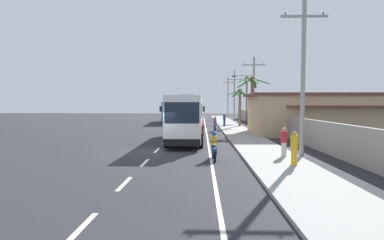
% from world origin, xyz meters
% --- Properties ---
extents(ground_plane, '(160.00, 160.00, 0.00)m').
position_xyz_m(ground_plane, '(0.00, 0.00, 0.00)').
color(ground_plane, '#28282D').
extents(sidewalk_kerb, '(3.20, 90.00, 0.14)m').
position_xyz_m(sidewalk_kerb, '(6.80, 10.00, 0.07)').
color(sidewalk_kerb, '#999993').
rests_on(sidewalk_kerb, ground).
extents(lane_markings, '(3.59, 71.62, 0.01)m').
position_xyz_m(lane_markings, '(2.17, 14.93, 0.00)').
color(lane_markings, white).
rests_on(lane_markings, ground).
extents(boundary_wall, '(0.24, 60.00, 1.94)m').
position_xyz_m(boundary_wall, '(10.60, 14.00, 0.97)').
color(boundary_wall, '#9E998E').
rests_on(boundary_wall, ground).
extents(coach_bus_foreground, '(2.88, 12.26, 3.87)m').
position_xyz_m(coach_bus_foreground, '(1.74, 6.05, 2.01)').
color(coach_bus_foreground, white).
rests_on(coach_bus_foreground, ground).
extents(coach_bus_far_lane, '(3.56, 11.51, 3.61)m').
position_xyz_m(coach_bus_far_lane, '(-1.99, 30.19, 1.88)').
color(coach_bus_far_lane, '#2366A8').
rests_on(coach_bus_far_lane, ground).
extents(motorcycle_beside_bus, '(0.56, 1.96, 1.54)m').
position_xyz_m(motorcycle_beside_bus, '(3.61, -2.65, 0.63)').
color(motorcycle_beside_bus, black).
rests_on(motorcycle_beside_bus, ground).
extents(motorcycle_trailing, '(0.56, 1.96, 1.65)m').
position_xyz_m(motorcycle_trailing, '(4.39, 14.04, 0.67)').
color(motorcycle_trailing, black).
rests_on(motorcycle_trailing, ground).
extents(pedestrian_near_kerb, '(0.36, 0.36, 1.67)m').
position_xyz_m(pedestrian_near_kerb, '(5.89, 20.36, 1.01)').
color(pedestrian_near_kerb, navy).
rests_on(pedestrian_near_kerb, sidewalk_kerb).
extents(pedestrian_midwalk, '(0.36, 0.36, 1.60)m').
position_xyz_m(pedestrian_midwalk, '(7.47, -2.28, 0.97)').
color(pedestrian_midwalk, beige).
rests_on(pedestrian_midwalk, sidewalk_kerb).
extents(pedestrian_far_walk, '(0.36, 0.36, 1.64)m').
position_xyz_m(pedestrian_far_walk, '(7.28, -4.74, 0.99)').
color(pedestrian_far_walk, gold).
rests_on(pedestrian_far_walk, sidewalk_kerb).
extents(utility_pole_nearest, '(2.57, 0.24, 9.32)m').
position_xyz_m(utility_pole_nearest, '(8.52, -2.02, 4.88)').
color(utility_pole_nearest, '#9E9E99').
rests_on(utility_pole_nearest, ground).
extents(utility_pole_mid, '(3.73, 0.24, 8.23)m').
position_xyz_m(utility_pole_mid, '(8.62, 14.90, 4.47)').
color(utility_pole_mid, '#9E9E99').
rests_on(utility_pole_mid, ground).
extents(utility_pole_far, '(2.42, 0.24, 8.71)m').
position_xyz_m(utility_pole_far, '(8.40, 31.82, 4.55)').
color(utility_pole_far, '#9E9E99').
rests_on(utility_pole_far, ground).
extents(utility_pole_distant, '(2.34, 0.24, 8.90)m').
position_xyz_m(utility_pole_distant, '(8.78, 48.74, 4.67)').
color(utility_pole_distant, '#9E9E99').
rests_on(utility_pole_distant, ground).
extents(palm_nearest, '(3.08, 3.09, 7.53)m').
position_xyz_m(palm_nearest, '(10.25, 30.32, 5.60)').
color(palm_nearest, brown).
rests_on(palm_nearest, ground).
extents(palm_second, '(3.62, 3.61, 5.88)m').
position_xyz_m(palm_second, '(8.14, 12.36, 4.05)').
color(palm_second, brown).
rests_on(palm_second, ground).
extents(palm_third, '(3.26, 3.19, 5.04)m').
position_xyz_m(palm_third, '(7.92, 20.70, 3.51)').
color(palm_third, brown).
rests_on(palm_third, ground).
extents(roadside_building, '(16.69, 7.61, 4.04)m').
position_xyz_m(roadside_building, '(15.86, 10.96, 2.03)').
color(roadside_building, tan).
rests_on(roadside_building, ground).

